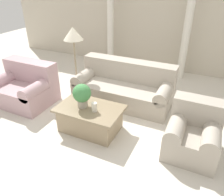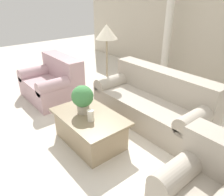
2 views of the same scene
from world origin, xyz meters
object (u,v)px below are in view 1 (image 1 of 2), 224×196
Objects in this scene: coffee_table at (90,118)px; armchair at (193,132)px; sofa_long at (124,86)px; floor_lamp at (73,37)px; loveseat at (25,87)px; potted_plant at (82,94)px.

coffee_table is 1.37× the size of armchair.
floor_lamp reaches higher than sofa_long.
potted_plant reaches higher than loveseat.
sofa_long is 1.57m from floor_lamp.
potted_plant is 0.51× the size of armchair.
loveseat is 1.90m from coffee_table.
loveseat reaches higher than coffee_table.
coffee_table is at bearing -9.57° from loveseat.
loveseat is at bearing -134.36° from floor_lamp.
sofa_long reaches higher than armchair.
sofa_long is at bearing 25.84° from loveseat.
coffee_table is at bearing -173.02° from armchair.
floor_lamp is at bearing -173.75° from sofa_long.
coffee_table is 0.74× the size of floor_lamp.
potted_plant is at bearing -10.79° from loveseat.
loveseat is 1.09× the size of coffee_table.
sofa_long is 1.96m from armchair.
loveseat is 0.81× the size of floor_lamp.
loveseat is 1.56m from floor_lamp.
sofa_long is 1.68× the size of loveseat.
loveseat is at bearing -154.16° from sofa_long.
loveseat is at bearing 169.21° from potted_plant.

